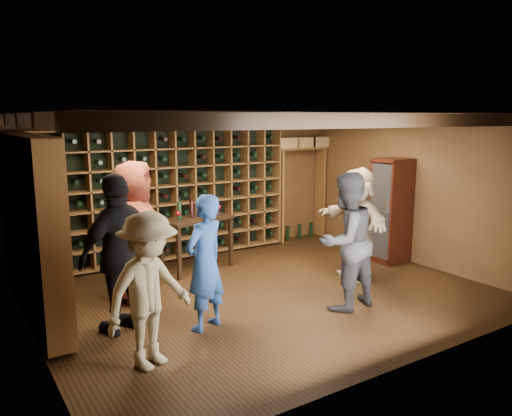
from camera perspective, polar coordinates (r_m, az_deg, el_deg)
ground at (r=7.17m, az=1.02°, el=-9.72°), size 6.00×6.00×0.00m
room_shell at (r=6.78m, az=0.85°, el=10.01°), size 6.00×6.00×6.00m
wine_rack_back at (r=8.66m, az=-10.46°, el=1.47°), size 4.65×0.30×2.20m
wine_rack_left at (r=6.62m, az=-24.09°, el=-1.96°), size 0.30×2.65×2.20m
crate_shelf at (r=10.07m, az=5.17°, el=5.21°), size 1.20×0.32×2.07m
display_cabinet at (r=8.82m, az=15.14°, el=-0.49°), size 0.55×0.50×1.75m
man_blue_shirt at (r=5.82m, az=-5.87°, el=-6.24°), size 0.69×0.58×1.60m
man_grey_suit at (r=6.50m, az=10.20°, el=-3.78°), size 0.93×0.76×1.78m
guest_red_floral at (r=6.91m, az=-13.66°, el=-2.58°), size 0.94×1.09×1.90m
guest_woman_black at (r=5.92m, az=-15.25°, el=-5.03°), size 1.18×0.81×1.85m
guest_khaki at (r=5.05m, az=-12.14°, el=-9.21°), size 1.16×0.90×1.57m
guest_beige at (r=7.78m, az=11.49°, el=-1.72°), size 0.72×1.65×1.72m
tasting_table at (r=8.11m, az=-6.86°, el=-1.80°), size 1.24×0.80×1.15m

